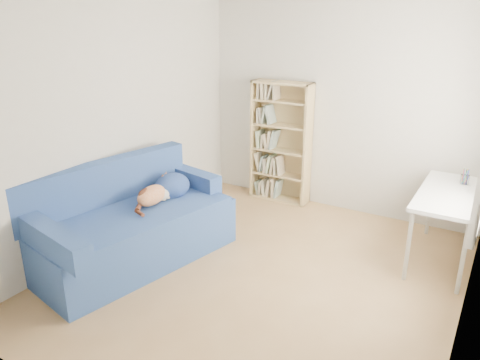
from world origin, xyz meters
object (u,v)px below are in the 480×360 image
object	(u,v)px
sofa	(132,225)
bookshelf	(281,147)
pen_cup	(465,178)
desk	(449,199)

from	to	relation	value
sofa	bookshelf	world-z (taller)	bookshelf
bookshelf	pen_cup	bearing A→B (deg)	-8.45
bookshelf	desk	xyz separation A→B (m)	(2.16, -0.66, -0.06)
bookshelf	pen_cup	world-z (taller)	bookshelf
desk	pen_cup	bearing A→B (deg)	75.54
desk	pen_cup	world-z (taller)	pen_cup
bookshelf	sofa	bearing A→B (deg)	-104.69
pen_cup	sofa	bearing A→B (deg)	-146.27
sofa	pen_cup	distance (m)	3.43
sofa	pen_cup	xyz separation A→B (m)	(2.83, 1.89, 0.44)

